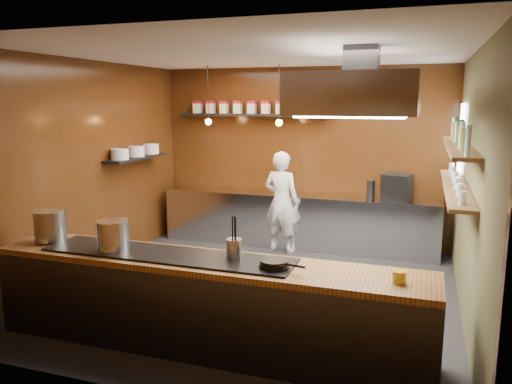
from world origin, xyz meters
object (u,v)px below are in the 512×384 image
at_px(stockpot_small, 113,235).
at_px(espresso_machine, 397,187).
at_px(extractor_hood, 360,94).
at_px(chef, 281,202).
at_px(stockpot_large, 50,225).

height_order(stockpot_small, espresso_machine, espresso_machine).
height_order(extractor_hood, chef, extractor_hood).
bearing_deg(espresso_machine, chef, -157.36).
bearing_deg(stockpot_large, chef, 63.71).
relative_size(extractor_hood, stockpot_small, 6.17).
relative_size(stockpot_small, chef, 0.20).
distance_m(stockpot_large, stockpot_small, 0.87).
bearing_deg(stockpot_small, stockpot_large, 173.49).
xyz_separation_m(extractor_hood, stockpot_large, (-3.14, -1.17, -1.40)).
relative_size(stockpot_large, espresso_machine, 0.81).
height_order(stockpot_large, stockpot_small, stockpot_large).
distance_m(extractor_hood, chef, 3.14).
relative_size(extractor_hood, chef, 1.21).
relative_size(extractor_hood, stockpot_large, 5.94).
height_order(extractor_hood, espresso_machine, extractor_hood).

